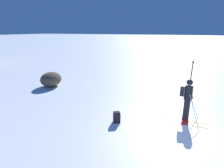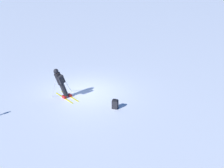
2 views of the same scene
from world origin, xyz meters
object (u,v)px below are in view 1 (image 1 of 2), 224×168
skier (187,98)px  exposed_boulder_0 (51,79)px  trail_marker (192,72)px  spare_backpack (117,117)px

skier → exposed_boulder_0: skier is taller
exposed_boulder_0 → trail_marker: trail_marker is taller
exposed_boulder_0 → trail_marker: (4.08, -9.18, 0.52)m
skier → exposed_boulder_0: bearing=81.1°
skier → exposed_boulder_0: 9.13m
spare_backpack → trail_marker: bearing=36.2°
exposed_boulder_0 → trail_marker: 10.06m
spare_backpack → exposed_boulder_0: 6.94m
exposed_boulder_0 → spare_backpack: bearing=-114.6°
exposed_boulder_0 → skier: bearing=-98.3°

